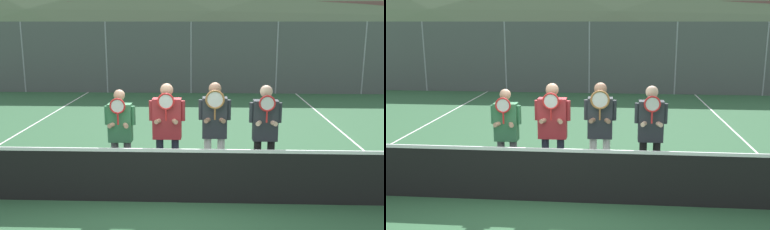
# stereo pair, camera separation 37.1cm
# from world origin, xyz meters

# --- Properties ---
(ground_plane) EXTENTS (120.00, 120.00, 0.00)m
(ground_plane) POSITION_xyz_m (0.00, 0.00, 0.00)
(ground_plane) COLOR #2D5B38
(hill_distant) EXTENTS (131.50, 73.06, 25.57)m
(hill_distant) POSITION_xyz_m (0.00, 51.40, 0.00)
(hill_distant) COLOR #5B7551
(hill_distant) RESTS_ON ground_plane
(clubhouse_building) EXTENTS (17.06, 5.50, 3.93)m
(clubhouse_building) POSITION_xyz_m (1.59, 19.71, 1.99)
(clubhouse_building) COLOR #9EA3A8
(clubhouse_building) RESTS_ON ground_plane
(fence_back) EXTENTS (20.85, 0.06, 2.89)m
(fence_back) POSITION_xyz_m (0.00, 10.90, 1.44)
(fence_back) COLOR gray
(fence_back) RESTS_ON ground_plane
(tennis_net) EXTENTS (11.54, 0.09, 1.01)m
(tennis_net) POSITION_xyz_m (0.00, 0.00, 0.47)
(tennis_net) COLOR gray
(tennis_net) RESTS_ON ground_plane
(court_line_right_sideline) EXTENTS (0.05, 16.00, 0.01)m
(court_line_right_sideline) POSITION_xyz_m (4.29, 3.00, 0.00)
(court_line_right_sideline) COLOR white
(court_line_right_sideline) RESTS_ON ground_plane
(player_leftmost) EXTENTS (0.54, 0.34, 1.76)m
(player_leftmost) POSITION_xyz_m (-0.81, 0.64, 1.02)
(player_leftmost) COLOR #56565B
(player_leftmost) RESTS_ON ground_plane
(player_center_left) EXTENTS (0.63, 0.34, 1.86)m
(player_center_left) POSITION_xyz_m (0.00, 0.69, 1.12)
(player_center_left) COLOR #232838
(player_center_left) RESTS_ON ground_plane
(player_center_right) EXTENTS (0.56, 0.34, 1.88)m
(player_center_right) POSITION_xyz_m (0.83, 0.75, 1.12)
(player_center_right) COLOR white
(player_center_right) RESTS_ON ground_plane
(player_rightmost) EXTENTS (0.56, 0.34, 1.85)m
(player_rightmost) POSITION_xyz_m (1.69, 0.66, 1.09)
(player_rightmost) COLOR black
(player_rightmost) RESTS_ON ground_plane
(car_far_left) EXTENTS (4.78, 2.06, 1.90)m
(car_far_left) POSITION_xyz_m (-5.37, 13.32, 0.96)
(car_far_left) COLOR slate
(car_far_left) RESTS_ON ground_plane
(car_left_of_center) EXTENTS (4.54, 1.96, 1.89)m
(car_left_of_center) POSITION_xyz_m (-0.28, 13.51, 0.96)
(car_left_of_center) COLOR maroon
(car_left_of_center) RESTS_ON ground_plane
(car_center) EXTENTS (4.36, 1.93, 1.89)m
(car_center) POSITION_xyz_m (4.60, 13.70, 0.95)
(car_center) COLOR navy
(car_center) RESTS_ON ground_plane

